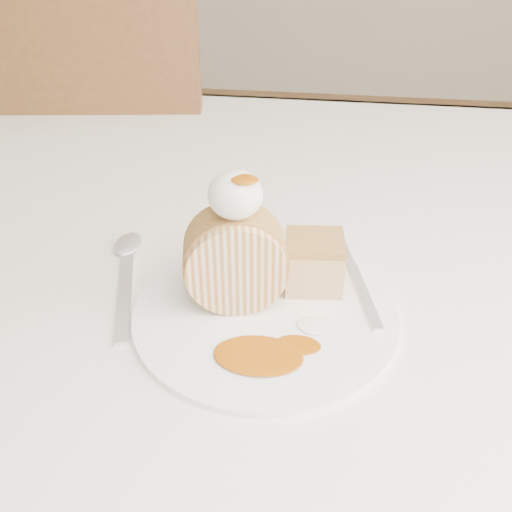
# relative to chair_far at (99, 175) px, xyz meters

# --- Properties ---
(table) EXTENTS (1.40, 0.90, 0.75)m
(table) POSITION_rel_chair_far_xyz_m (0.45, -0.44, 0.09)
(table) COLOR silver
(table) RESTS_ON ground
(chair_far) EXTENTS (0.53, 0.53, 0.99)m
(chair_far) POSITION_rel_chair_far_xyz_m (0.00, 0.00, 0.00)
(chair_far) COLOR brown
(chair_far) RESTS_ON ground
(plate) EXTENTS (0.27, 0.27, 0.01)m
(plate) POSITION_rel_chair_far_xyz_m (0.43, -0.62, 0.19)
(plate) COLOR white
(plate) RESTS_ON table
(roulade_slice) EXTENTS (0.10, 0.07, 0.09)m
(roulade_slice) POSITION_rel_chair_far_xyz_m (0.40, -0.61, 0.23)
(roulade_slice) COLOR beige
(roulade_slice) RESTS_ON plate
(cake_chunk) EXTENTS (0.06, 0.06, 0.05)m
(cake_chunk) POSITION_rel_chair_far_xyz_m (0.47, -0.58, 0.21)
(cake_chunk) COLOR #A4763E
(cake_chunk) RESTS_ON plate
(whipped_cream) EXTENTS (0.05, 0.05, 0.04)m
(whipped_cream) POSITION_rel_chair_far_xyz_m (0.40, -0.61, 0.30)
(whipped_cream) COLOR white
(whipped_cream) RESTS_ON roulade_slice
(caramel_drizzle) EXTENTS (0.02, 0.02, 0.01)m
(caramel_drizzle) POSITION_rel_chair_far_xyz_m (0.41, -0.62, 0.33)
(caramel_drizzle) COLOR #8E4605
(caramel_drizzle) RESTS_ON whipped_cream
(caramel_pool) EXTENTS (0.08, 0.06, 0.00)m
(caramel_pool) POSITION_rel_chair_far_xyz_m (0.43, -0.69, 0.19)
(caramel_pool) COLOR #8E4605
(caramel_pool) RESTS_ON plate
(fork) EXTENTS (0.05, 0.15, 0.00)m
(fork) POSITION_rel_chair_far_xyz_m (0.52, -0.59, 0.19)
(fork) COLOR silver
(fork) RESTS_ON plate
(spoon) EXTENTS (0.07, 0.17, 0.00)m
(spoon) POSITION_rel_chair_far_xyz_m (0.29, -0.62, 0.18)
(spoon) COLOR silver
(spoon) RESTS_ON table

